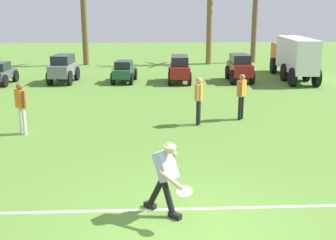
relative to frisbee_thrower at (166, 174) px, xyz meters
The scene contains 16 objects.
ground_plane 1.04m from the frisbee_thrower, 59.76° to the right, with size 80.00×80.00×0.00m, color #558030.
field_line_paint 0.88m from the frisbee_thrower, 29.03° to the left, with size 19.02×0.09×0.01m, color white.
frisbee_thrower is the anchor object (origin of this frame).
frisbee_in_flight 0.64m from the frisbee_thrower, 62.03° to the right, with size 0.35×0.34×0.11m.
teammate_near_sideline 6.27m from the frisbee_thrower, 77.66° to the left, with size 0.30×0.49×1.56m.
teammate_midfield 6.73m from the frisbee_thrower, 127.35° to the left, with size 0.40×0.40×1.56m.
teammate_deep 7.30m from the frisbee_thrower, 66.90° to the left, with size 0.37×0.43×1.56m.
parked_car_slot_a 15.96m from the frisbee_thrower, 118.38° to the left, with size 1.16×2.23×1.10m.
parked_car_slot_b 15.14m from the frisbee_thrower, 107.53° to the left, with size 1.33×2.42×1.40m.
parked_car_slot_c 14.49m from the frisbee_thrower, 95.88° to the left, with size 1.30×2.28×1.10m.
parked_car_slot_d 14.28m from the frisbee_thrower, 84.61° to the left, with size 1.29×2.46×1.34m.
parked_car_slot_e 14.97m from the frisbee_thrower, 72.72° to the left, with size 1.23×2.38×1.40m.
box_truck 16.70m from the frisbee_thrower, 63.47° to the left, with size 1.76×5.97×2.20m.
palm_tree_far_left 21.83m from the frisbee_thrower, 101.60° to the left, with size 3.45×3.42×5.78m.
palm_tree_left_of_centre 21.80m from the frisbee_thrower, 79.76° to the left, with size 3.37×3.34×6.57m.
palm_tree_right_of_centre 23.37m from the frisbee_thrower, 72.23° to the left, with size 3.08×3.26×7.30m.
Camera 1 is at (-0.64, -6.51, 3.72)m, focal length 45.00 mm.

